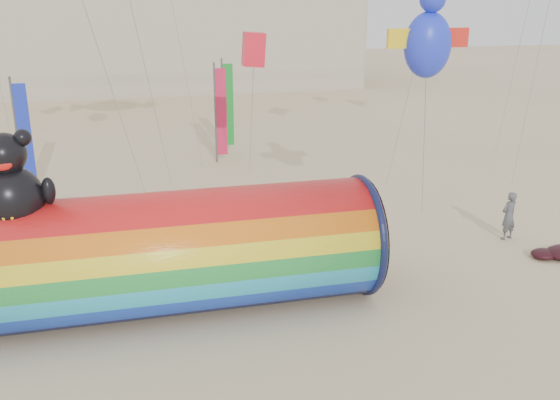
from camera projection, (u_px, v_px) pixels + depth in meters
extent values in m
plane|color=#CCB58C|center=(276.00, 293.00, 18.64)|extent=(160.00, 160.00, 0.00)
cylinder|color=red|center=(165.00, 253.00, 17.12)|extent=(11.75, 3.43, 3.43)
torus|color=#0F1438|center=(361.00, 235.00, 18.46)|extent=(0.24, 3.59, 3.59)
cylinder|color=black|center=(366.00, 234.00, 18.50)|extent=(0.06, 3.39, 3.39)
ellipsoid|color=black|center=(11.00, 200.00, 15.67)|extent=(1.67, 1.50, 1.76)
ellipsoid|color=yellow|center=(8.00, 210.00, 15.21)|extent=(0.86, 0.38, 0.75)
sphere|color=black|center=(4.00, 154.00, 15.30)|extent=(1.08, 1.08, 1.08)
sphere|color=black|center=(22.00, 138.00, 15.29)|extent=(0.43, 0.43, 0.43)
ellipsoid|color=red|center=(2.00, 165.00, 14.94)|extent=(0.47, 0.17, 0.30)
ellipsoid|color=black|center=(48.00, 191.00, 15.74)|extent=(0.35, 0.35, 0.71)
imported|color=#4C4D53|center=(509.00, 216.00, 22.44)|extent=(0.75, 0.60, 1.79)
ellipsoid|color=#3B0A12|center=(544.00, 254.00, 21.00)|extent=(0.91, 0.77, 0.32)
cylinder|color=#59595E|center=(17.00, 137.00, 26.92)|extent=(0.10, 0.10, 5.20)
cube|color=#1A2FC7|center=(25.00, 136.00, 26.97)|extent=(0.56, 0.06, 4.50)
cylinder|color=#59595E|center=(215.00, 113.00, 32.23)|extent=(0.10, 0.10, 5.20)
cube|color=#CF1D47|center=(221.00, 112.00, 32.28)|extent=(0.56, 0.06, 4.50)
cylinder|color=#59595E|center=(223.00, 106.00, 34.30)|extent=(0.10, 0.10, 5.20)
cube|color=#158D2A|center=(228.00, 105.00, 34.35)|extent=(0.56, 0.06, 4.50)
ellipsoid|color=#2034E3|center=(428.00, 45.00, 18.05)|extent=(1.42, 1.11, 1.90)
cube|color=red|center=(254.00, 49.00, 23.45)|extent=(0.78, 0.78, 1.24)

